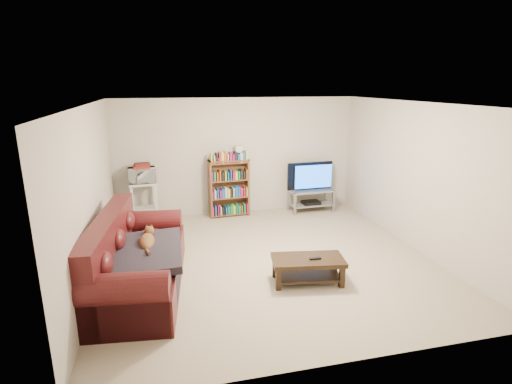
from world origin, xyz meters
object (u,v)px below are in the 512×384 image
object	(u,v)px
coffee_table	(308,265)
tv_stand	(311,197)
sofa	(133,264)
bookshelf	(229,187)

from	to	relation	value
coffee_table	tv_stand	bearing A→B (deg)	77.12
tv_stand	sofa	bearing A→B (deg)	-145.70
sofa	bookshelf	xyz separation A→B (m)	(1.77, 2.72, 0.26)
tv_stand	bookshelf	size ratio (longest dim) A/B	0.81
sofa	tv_stand	world-z (taller)	sofa
sofa	coffee_table	world-z (taller)	sofa
sofa	tv_stand	distance (m)	4.40
tv_stand	bookshelf	xyz separation A→B (m)	(-1.77, 0.10, 0.29)
bookshelf	tv_stand	bearing A→B (deg)	-7.02
sofa	coffee_table	distance (m)	2.37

